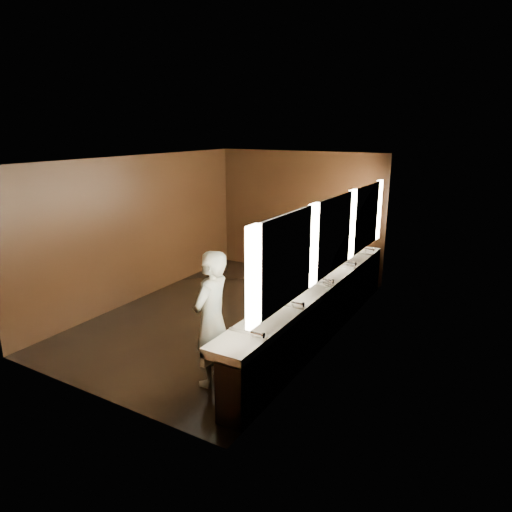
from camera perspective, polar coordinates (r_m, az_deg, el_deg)
The scene contains 10 objects.
floor at distance 8.40m, azimuth -3.64°, elevation -7.38°, with size 6.00×6.00×0.00m, color black.
ceiling at distance 7.74m, azimuth -4.01°, elevation 12.04°, with size 4.00×6.00×0.02m, color #2D2D2B.
wall_back at distance 10.52m, azimuth 5.38°, elevation 5.32°, with size 4.00×0.02×2.80m, color black.
wall_front at distance 5.82m, azimuth -20.55°, elevation -4.33°, with size 4.00×0.02×2.80m, color black.
wall_left at distance 9.20m, azimuth -14.23°, elevation 3.38°, with size 0.02×6.00×2.80m, color black.
wall_right at distance 7.07m, azimuth 9.77°, elevation -0.06°, with size 0.02×6.00×2.80m, color black.
sink_counter at distance 7.43m, azimuth 7.95°, elevation -6.56°, with size 0.55×5.40×1.01m.
mirror_band at distance 6.99m, azimuth 9.75°, elevation 2.73°, with size 0.06×5.03×1.15m.
person at distance 5.99m, azimuth -5.59°, elevation -7.79°, with size 0.67×0.44×1.82m, color #85B2C7.
trash_bin at distance 6.87m, azimuth 3.38°, elevation -10.14°, with size 0.38×0.38×0.60m, color black.
Camera 1 is at (4.33, -6.39, 3.31)m, focal length 32.00 mm.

